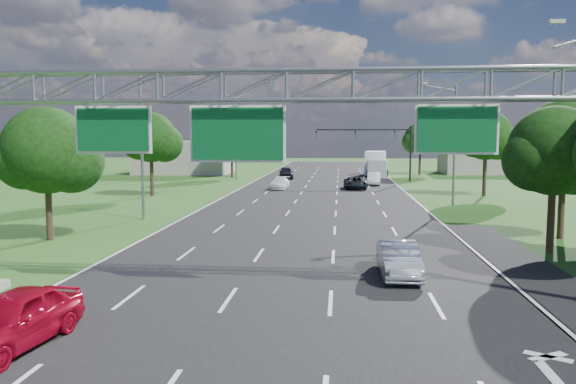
# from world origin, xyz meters

# --- Properties ---
(ground) EXTENTS (220.00, 220.00, 0.00)m
(ground) POSITION_xyz_m (0.00, 30.00, 0.00)
(ground) COLOR #224615
(ground) RESTS_ON ground
(road) EXTENTS (18.00, 180.00, 0.02)m
(road) POSITION_xyz_m (0.00, 30.00, 0.00)
(road) COLOR black
(road) RESTS_ON ground
(road_flare) EXTENTS (3.00, 30.00, 0.02)m
(road_flare) POSITION_xyz_m (10.20, 14.00, 0.00)
(road_flare) COLOR black
(road_flare) RESTS_ON ground
(sign_gantry) EXTENTS (23.50, 1.00, 9.56)m
(sign_gantry) POSITION_xyz_m (0.33, 12.00, 6.89)
(sign_gantry) COLOR gray
(sign_gantry) RESTS_ON ground
(traffic_signal) EXTENTS (12.21, 0.24, 7.00)m
(traffic_signal) POSITION_xyz_m (7.48, 65.00, 5.17)
(traffic_signal) COLOR black
(traffic_signal) RESTS_ON ground
(streetlight_l_near) EXTENTS (2.97, 0.22, 10.16)m
(streetlight_l_near) POSITION_xyz_m (-11.30, 30.00, 5.58)
(streetlight_l_near) COLOR gray
(streetlight_l_near) RESTS_ON ground
(streetlight_l_far) EXTENTS (2.97, 0.22, 10.16)m
(streetlight_l_far) POSITION_xyz_m (-11.30, 65.00, 5.58)
(streetlight_l_far) COLOR gray
(streetlight_l_far) RESTS_ON ground
(streetlight_r_mid) EXTENTS (2.97, 0.22, 10.16)m
(streetlight_r_mid) POSITION_xyz_m (11.30, 40.00, 5.58)
(streetlight_r_mid) COLOR gray
(streetlight_r_mid) RESTS_ON ground
(tree_verge_la) EXTENTS (5.76, 4.80, 7.40)m
(tree_verge_la) POSITION_xyz_m (-13.92, 22.04, 4.76)
(tree_verge_la) COLOR #2D2116
(tree_verge_la) RESTS_ON ground
(tree_verge_lb) EXTENTS (5.76, 4.80, 8.06)m
(tree_verge_lb) POSITION_xyz_m (-15.92, 45.04, 5.41)
(tree_verge_lb) COLOR #2D2116
(tree_verge_lb) RESTS_ON ground
(tree_verge_lc) EXTENTS (5.76, 4.80, 7.62)m
(tree_verge_lc) POSITION_xyz_m (-12.92, 70.04, 4.98)
(tree_verge_lc) COLOR #2D2116
(tree_verge_lc) RESTS_ON ground
(tree_verge_rd) EXTENTS (5.76, 4.80, 8.28)m
(tree_verge_rd) POSITION_xyz_m (16.08, 48.04, 5.63)
(tree_verge_rd) COLOR #2D2116
(tree_verge_rd) RESTS_ON ground
(tree_verge_re) EXTENTS (5.76, 4.80, 7.84)m
(tree_verge_re) POSITION_xyz_m (14.08, 78.04, 5.20)
(tree_verge_re) COLOR #2D2116
(tree_verge_re) RESTS_ON ground
(building_left) EXTENTS (14.00, 10.00, 5.00)m
(building_left) POSITION_xyz_m (-22.00, 78.00, 2.50)
(building_left) COLOR gray
(building_left) RESTS_ON ground
(building_right) EXTENTS (12.00, 9.00, 4.00)m
(building_right) POSITION_xyz_m (24.00, 82.00, 2.00)
(building_right) COLOR gray
(building_right) RESTS_ON ground
(red_coupe) EXTENTS (2.43, 4.84, 1.58)m
(red_coupe) POSITION_xyz_m (-6.79, 6.60, 0.79)
(red_coupe) COLOR #B20822
(red_coupe) RESTS_ON ground
(silver_sedan) EXTENTS (1.61, 4.34, 1.42)m
(silver_sedan) POSITION_xyz_m (4.53, 15.55, 0.71)
(silver_sedan) COLOR silver
(silver_sedan) RESTS_ON ground
(car_queue_a) EXTENTS (2.03, 4.48, 1.27)m
(car_queue_a) POSITION_xyz_m (-4.50, 53.53, 0.64)
(car_queue_a) COLOR white
(car_queue_a) RESTS_ON ground
(car_queue_b) EXTENTS (2.55, 4.92, 1.32)m
(car_queue_b) POSITION_xyz_m (3.74, 54.05, 0.66)
(car_queue_b) COLOR black
(car_queue_b) RESTS_ON ground
(car_queue_c) EXTENTS (2.42, 4.92, 1.61)m
(car_queue_c) POSITION_xyz_m (-5.20, 68.24, 0.81)
(car_queue_c) COLOR black
(car_queue_c) RESTS_ON ground
(car_queue_d) EXTENTS (1.80, 4.45, 1.44)m
(car_queue_d) POSITION_xyz_m (6.12, 59.62, 0.72)
(car_queue_d) COLOR silver
(car_queue_d) RESTS_ON ground
(box_truck) EXTENTS (3.53, 9.63, 3.54)m
(box_truck) POSITION_xyz_m (7.31, 75.23, 1.70)
(box_truck) COLOR white
(box_truck) RESTS_ON ground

